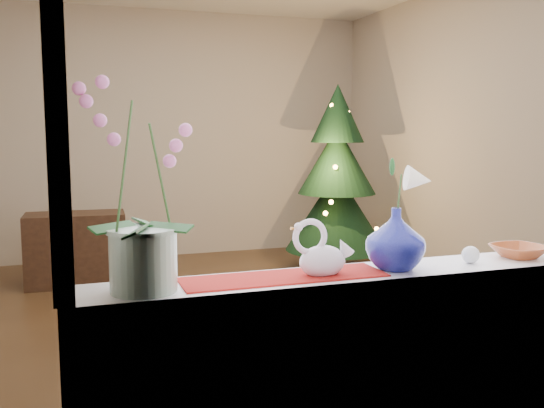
% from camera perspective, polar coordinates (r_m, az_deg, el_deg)
% --- Properties ---
extents(ground, '(5.00, 5.00, 0.00)m').
position_cam_1_polar(ground, '(4.60, -4.57, -10.91)').
color(ground, '#3C2918').
rests_on(ground, ground).
extents(wall_back, '(4.50, 0.10, 2.70)m').
position_cam_1_polar(wall_back, '(6.83, -9.86, 6.40)').
color(wall_back, '#BBB1A4').
rests_on(wall_back, ground).
extents(wall_front, '(4.50, 0.10, 2.70)m').
position_cam_1_polar(wall_front, '(2.04, 12.57, 4.99)').
color(wall_front, '#BBB1A4').
rests_on(wall_front, ground).
extents(wall_right, '(0.10, 5.00, 2.70)m').
position_cam_1_polar(wall_right, '(5.38, 19.33, 5.96)').
color(wall_right, '#BBB1A4').
rests_on(wall_right, ground).
extents(window_apron, '(2.20, 0.08, 0.88)m').
position_cam_1_polar(window_apron, '(2.29, 11.38, -18.32)').
color(window_apron, white).
rests_on(window_apron, ground).
extents(windowsill, '(2.20, 0.26, 0.04)m').
position_cam_1_polar(windowsill, '(2.21, 10.50, -6.59)').
color(windowsill, white).
rests_on(windowsill, window_apron).
extents(window_frame, '(2.22, 0.06, 1.60)m').
position_cam_1_polar(window_frame, '(2.08, 12.39, 14.69)').
color(window_frame, white).
rests_on(window_frame, windowsill).
extents(runner, '(0.70, 0.20, 0.01)m').
position_cam_1_polar(runner, '(2.05, 1.14, -6.88)').
color(runner, maroon).
rests_on(runner, windowsill).
extents(orchid_pot, '(0.30, 0.30, 0.65)m').
position_cam_1_polar(orchid_pot, '(1.87, -12.20, 1.68)').
color(orchid_pot, silver).
rests_on(orchid_pot, windowsill).
extents(swan, '(0.24, 0.15, 0.19)m').
position_cam_1_polar(swan, '(2.06, 4.78, -4.24)').
color(swan, silver).
rests_on(swan, windowsill).
extents(blue_vase, '(0.27, 0.27, 0.25)m').
position_cam_1_polar(blue_vase, '(2.20, 11.56, -2.79)').
color(blue_vase, navy).
rests_on(blue_vase, windowsill).
extents(lily, '(0.14, 0.08, 0.19)m').
position_cam_1_polar(lily, '(2.17, 11.71, 3.00)').
color(lily, white).
rests_on(lily, blue_vase).
extents(paperweight, '(0.07, 0.07, 0.06)m').
position_cam_1_polar(paperweight, '(2.38, 18.19, -4.57)').
color(paperweight, silver).
rests_on(paperweight, windowsill).
extents(amber_dish, '(0.18, 0.18, 0.04)m').
position_cam_1_polar(amber_dish, '(2.55, 22.22, -4.22)').
color(amber_dish, '#95421E').
rests_on(amber_dish, windowsill).
extents(xmas_tree, '(1.20, 1.20, 1.85)m').
position_cam_1_polar(xmas_tree, '(6.04, 6.12, 2.38)').
color(xmas_tree, '#12311B').
rests_on(xmas_tree, ground).
extents(side_table, '(0.89, 0.47, 0.66)m').
position_cam_1_polar(side_table, '(5.84, -17.96, -4.03)').
color(side_table, black).
rests_on(side_table, ground).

